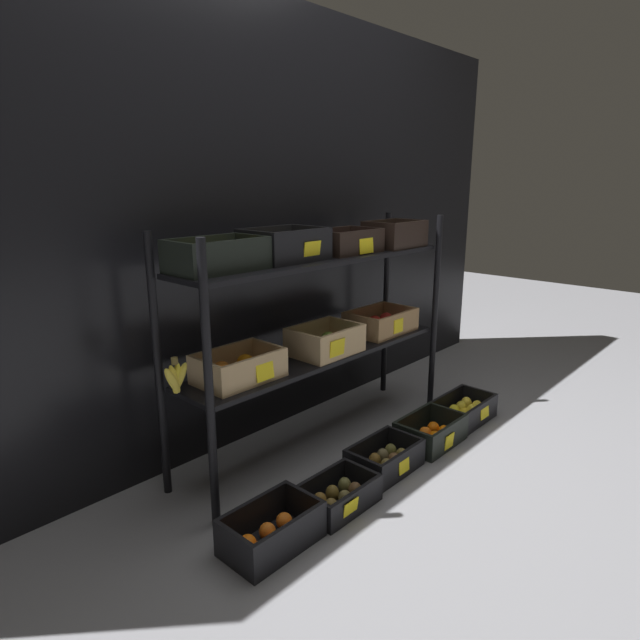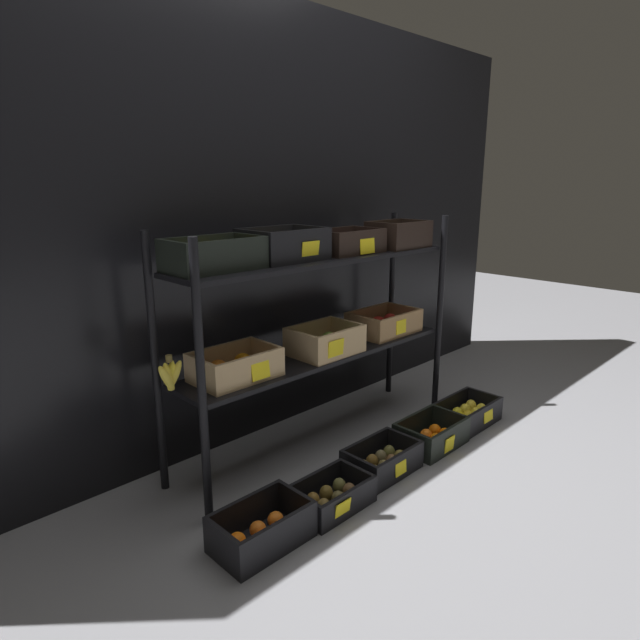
% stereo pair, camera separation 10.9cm
% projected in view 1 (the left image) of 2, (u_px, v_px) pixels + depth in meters
% --- Properties ---
extents(ground_plane, '(10.00, 10.00, 0.00)m').
position_uv_depth(ground_plane, '(320.00, 441.00, 2.62)').
color(ground_plane, gray).
extents(storefront_wall, '(3.89, 0.12, 2.04)m').
position_uv_depth(storefront_wall, '(265.00, 226.00, 2.60)').
color(storefront_wall, black).
rests_on(storefront_wall, ground_plane).
extents(display_rack, '(1.60, 0.36, 1.06)m').
position_uv_depth(display_rack, '(317.00, 299.00, 2.43)').
color(display_rack, black).
rests_on(display_rack, ground_plane).
extents(crate_ground_tangerine, '(0.34, 0.21, 0.14)m').
position_uv_depth(crate_ground_tangerine, '(272.00, 533.00, 1.86)').
color(crate_ground_tangerine, black).
rests_on(crate_ground_tangerine, ground_plane).
extents(crate_ground_kiwi, '(0.31, 0.21, 0.11)m').
position_uv_depth(crate_ground_kiwi, '(338.00, 496.00, 2.09)').
color(crate_ground_kiwi, black).
rests_on(crate_ground_kiwi, ground_plane).
extents(crate_ground_center_kiwi, '(0.33, 0.22, 0.12)m').
position_uv_depth(crate_ground_center_kiwi, '(385.00, 460.00, 2.35)').
color(crate_ground_center_kiwi, black).
rests_on(crate_ground_center_kiwi, ground_plane).
extents(crate_ground_right_tangerine, '(0.33, 0.23, 0.13)m').
position_uv_depth(crate_ground_right_tangerine, '(430.00, 434.00, 2.59)').
color(crate_ground_right_tangerine, black).
rests_on(crate_ground_right_tangerine, ground_plane).
extents(crate_ground_lemon, '(0.36, 0.22, 0.13)m').
position_uv_depth(crate_ground_lemon, '(463.00, 412.00, 2.83)').
color(crate_ground_lemon, black).
rests_on(crate_ground_lemon, ground_plane).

